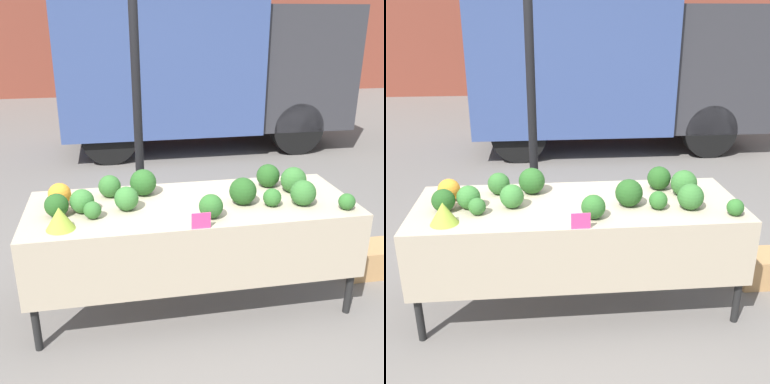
% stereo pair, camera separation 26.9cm
% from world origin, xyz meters
% --- Properties ---
extents(ground_plane, '(40.00, 40.00, 0.00)m').
position_xyz_m(ground_plane, '(0.00, 0.00, 0.00)').
color(ground_plane, slate).
extents(tent_pole, '(0.07, 0.07, 2.64)m').
position_xyz_m(tent_pole, '(-0.30, 0.71, 1.32)').
color(tent_pole, black).
rests_on(tent_pole, ground_plane).
extents(parked_truck, '(4.39, 1.97, 2.86)m').
position_xyz_m(parked_truck, '(0.82, 4.35, 1.49)').
color(parked_truck, '#384C84').
rests_on(parked_truck, ground_plane).
extents(market_table, '(2.24, 0.84, 0.78)m').
position_xyz_m(market_table, '(0.00, -0.06, 0.69)').
color(market_table, tan).
rests_on(market_table, ground_plane).
extents(orange_cauliflower, '(0.15, 0.15, 0.15)m').
position_xyz_m(orange_cauliflower, '(-0.89, 0.13, 0.86)').
color(orange_cauliflower, orange).
rests_on(orange_cauliflower, market_table).
extents(romanesco_head, '(0.18, 0.18, 0.14)m').
position_xyz_m(romanesco_head, '(-0.85, -0.26, 0.85)').
color(romanesco_head, '#93B238').
rests_on(romanesco_head, market_table).
extents(broccoli_head_0, '(0.19, 0.19, 0.19)m').
position_xyz_m(broccoli_head_0, '(-0.32, 0.21, 0.88)').
color(broccoli_head_0, '#285B23').
rests_on(broccoli_head_0, market_table).
extents(broccoli_head_1, '(0.19, 0.19, 0.19)m').
position_xyz_m(broccoli_head_1, '(0.34, -0.08, 0.88)').
color(broccoli_head_1, '#23511E').
rests_on(broccoli_head_1, market_table).
extents(broccoli_head_2, '(0.16, 0.16, 0.16)m').
position_xyz_m(broccoli_head_2, '(0.07, -0.26, 0.86)').
color(broccoli_head_2, '#2D6628').
rests_on(broccoli_head_2, market_table).
extents(broccoli_head_3, '(0.16, 0.16, 0.16)m').
position_xyz_m(broccoli_head_3, '(-0.45, -0.04, 0.86)').
color(broccoli_head_3, '#387533').
rests_on(broccoli_head_3, market_table).
extents(broccoli_head_4, '(0.16, 0.16, 0.16)m').
position_xyz_m(broccoli_head_4, '(-0.55, 0.22, 0.86)').
color(broccoli_head_4, '#336B2D').
rests_on(broccoli_head_4, market_table).
extents(broccoli_head_5, '(0.16, 0.16, 0.16)m').
position_xyz_m(broccoli_head_5, '(-0.73, -0.03, 0.86)').
color(broccoli_head_5, '#387533').
rests_on(broccoli_head_5, market_table).
extents(broccoli_head_6, '(0.19, 0.19, 0.19)m').
position_xyz_m(broccoli_head_6, '(0.76, 0.07, 0.88)').
color(broccoli_head_6, '#336B2D').
rests_on(broccoli_head_6, market_table).
extents(broccoli_head_7, '(0.17, 0.17, 0.17)m').
position_xyz_m(broccoli_head_7, '(0.62, 0.21, 0.87)').
color(broccoli_head_7, '#23511E').
rests_on(broccoli_head_7, market_table).
extents(broccoli_head_8, '(0.12, 0.12, 0.12)m').
position_xyz_m(broccoli_head_8, '(0.52, -0.15, 0.84)').
color(broccoli_head_8, '#2D6628').
rests_on(broccoli_head_8, market_table).
extents(broccoli_head_9, '(0.11, 0.11, 0.11)m').
position_xyz_m(broccoli_head_9, '(0.99, -0.30, 0.84)').
color(broccoli_head_9, '#2D6628').
rests_on(broccoli_head_9, market_table).
extents(broccoli_head_10, '(0.15, 0.15, 0.15)m').
position_xyz_m(broccoli_head_10, '(-0.89, -0.06, 0.86)').
color(broccoli_head_10, '#23511E').
rests_on(broccoli_head_10, market_table).
extents(broccoli_head_11, '(0.17, 0.17, 0.17)m').
position_xyz_m(broccoli_head_11, '(0.73, -0.17, 0.87)').
color(broccoli_head_11, '#336B2D').
rests_on(broccoli_head_11, market_table).
extents(broccoli_head_12, '(0.11, 0.11, 0.11)m').
position_xyz_m(broccoli_head_12, '(-0.67, -0.14, 0.84)').
color(broccoli_head_12, '#336B2D').
rests_on(broccoli_head_12, market_table).
extents(price_sign, '(0.12, 0.01, 0.10)m').
position_xyz_m(price_sign, '(-0.02, -0.41, 0.83)').
color(price_sign, '#E53D84').
rests_on(price_sign, market_table).
extents(produce_crate, '(0.44, 0.30, 0.24)m').
position_xyz_m(produce_crate, '(1.50, 0.11, 0.12)').
color(produce_crate, tan).
rests_on(produce_crate, ground_plane).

